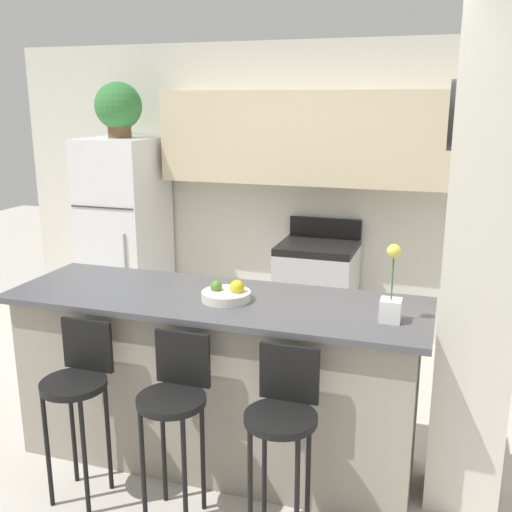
{
  "coord_description": "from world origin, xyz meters",
  "views": [
    {
      "loc": [
        1.2,
        -2.94,
        2.06
      ],
      "look_at": [
        0.0,
        0.75,
        1.05
      ],
      "focal_mm": 42.0,
      "sensor_mm": 36.0,
      "label": 1
    }
  ],
  "objects_px": {
    "refrigerator": "(126,235)",
    "fruit_bowl": "(227,294)",
    "bar_stool_left": "(78,386)",
    "bar_stool_mid": "(175,402)",
    "bar_stool_right": "(283,419)",
    "orchid_vase": "(391,297)",
    "stove_range": "(317,295)",
    "potted_plant_on_fridge": "(118,108)"
  },
  "relations": [
    {
      "from": "potted_plant_on_fridge",
      "to": "bar_stool_left",
      "type": "bearing_deg",
      "value": -65.85
    },
    {
      "from": "bar_stool_left",
      "to": "bar_stool_mid",
      "type": "relative_size",
      "value": 1.0
    },
    {
      "from": "bar_stool_mid",
      "to": "orchid_vase",
      "type": "height_order",
      "value": "orchid_vase"
    },
    {
      "from": "bar_stool_mid",
      "to": "bar_stool_right",
      "type": "distance_m",
      "value": 0.55
    },
    {
      "from": "refrigerator",
      "to": "potted_plant_on_fridge",
      "type": "distance_m",
      "value": 1.13
    },
    {
      "from": "refrigerator",
      "to": "bar_stool_mid",
      "type": "relative_size",
      "value": 1.82
    },
    {
      "from": "bar_stool_left",
      "to": "bar_stool_right",
      "type": "height_order",
      "value": "same"
    },
    {
      "from": "bar_stool_left",
      "to": "orchid_vase",
      "type": "height_order",
      "value": "orchid_vase"
    },
    {
      "from": "refrigerator",
      "to": "orchid_vase",
      "type": "xyz_separation_m",
      "value": [
        2.55,
        -1.84,
        0.25
      ]
    },
    {
      "from": "stove_range",
      "to": "fruit_bowl",
      "type": "height_order",
      "value": "fruit_bowl"
    },
    {
      "from": "bar_stool_mid",
      "to": "fruit_bowl",
      "type": "distance_m",
      "value": 0.65
    },
    {
      "from": "refrigerator",
      "to": "stove_range",
      "type": "distance_m",
      "value": 1.82
    },
    {
      "from": "stove_range",
      "to": "bar_stool_right",
      "type": "height_order",
      "value": "stove_range"
    },
    {
      "from": "fruit_bowl",
      "to": "refrigerator",
      "type": "bearing_deg",
      "value": 132.93
    },
    {
      "from": "stove_range",
      "to": "fruit_bowl",
      "type": "distance_m",
      "value": 1.94
    },
    {
      "from": "refrigerator",
      "to": "stove_range",
      "type": "xyz_separation_m",
      "value": [
        1.77,
        0.06,
        -0.41
      ]
    },
    {
      "from": "refrigerator",
      "to": "fruit_bowl",
      "type": "relative_size",
      "value": 6.46
    },
    {
      "from": "bar_stool_left",
      "to": "refrigerator",
      "type": "bearing_deg",
      "value": 114.15
    },
    {
      "from": "stove_range",
      "to": "fruit_bowl",
      "type": "xyz_separation_m",
      "value": [
        -0.11,
        -1.85,
        0.57
      ]
    },
    {
      "from": "stove_range",
      "to": "bar_stool_right",
      "type": "distance_m",
      "value": 2.39
    },
    {
      "from": "bar_stool_mid",
      "to": "orchid_vase",
      "type": "relative_size",
      "value": 2.43
    },
    {
      "from": "stove_range",
      "to": "bar_stool_mid",
      "type": "bearing_deg",
      "value": -94.76
    },
    {
      "from": "refrigerator",
      "to": "bar_stool_left",
      "type": "distance_m",
      "value": 2.53
    },
    {
      "from": "stove_range",
      "to": "orchid_vase",
      "type": "height_order",
      "value": "orchid_vase"
    },
    {
      "from": "stove_range",
      "to": "fruit_bowl",
      "type": "bearing_deg",
      "value": -93.45
    },
    {
      "from": "potted_plant_on_fridge",
      "to": "fruit_bowl",
      "type": "relative_size",
      "value": 1.76
    },
    {
      "from": "stove_range",
      "to": "bar_stool_right",
      "type": "bearing_deg",
      "value": -81.53
    },
    {
      "from": "potted_plant_on_fridge",
      "to": "bar_stool_mid",
      "type": "bearing_deg",
      "value": -55.52
    },
    {
      "from": "bar_stool_left",
      "to": "potted_plant_on_fridge",
      "type": "xyz_separation_m",
      "value": [
        -1.03,
        2.3,
        1.37
      ]
    },
    {
      "from": "orchid_vase",
      "to": "potted_plant_on_fridge",
      "type": "bearing_deg",
      "value": 144.14
    },
    {
      "from": "orchid_vase",
      "to": "bar_stool_left",
      "type": "bearing_deg",
      "value": -163.23
    },
    {
      "from": "bar_stool_mid",
      "to": "orchid_vase",
      "type": "xyz_separation_m",
      "value": [
        0.97,
        0.46,
        0.49
      ]
    },
    {
      "from": "bar_stool_left",
      "to": "orchid_vase",
      "type": "relative_size",
      "value": 2.43
    },
    {
      "from": "bar_stool_left",
      "to": "orchid_vase",
      "type": "distance_m",
      "value": 1.66
    },
    {
      "from": "bar_stool_right",
      "to": "fruit_bowl",
      "type": "bearing_deg",
      "value": 132.25
    },
    {
      "from": "bar_stool_mid",
      "to": "fruit_bowl",
      "type": "relative_size",
      "value": 3.54
    },
    {
      "from": "bar_stool_mid",
      "to": "fruit_bowl",
      "type": "bearing_deg",
      "value": 80.55
    },
    {
      "from": "refrigerator",
      "to": "bar_stool_mid",
      "type": "height_order",
      "value": "refrigerator"
    },
    {
      "from": "stove_range",
      "to": "orchid_vase",
      "type": "distance_m",
      "value": 2.16
    },
    {
      "from": "bar_stool_left",
      "to": "orchid_vase",
      "type": "xyz_separation_m",
      "value": [
        1.52,
        0.46,
        0.49
      ]
    },
    {
      "from": "orchid_vase",
      "to": "bar_stool_mid",
      "type": "bearing_deg",
      "value": -154.73
    },
    {
      "from": "potted_plant_on_fridge",
      "to": "fruit_bowl",
      "type": "xyz_separation_m",
      "value": [
        1.66,
        -1.79,
        -0.97
      ]
    }
  ]
}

